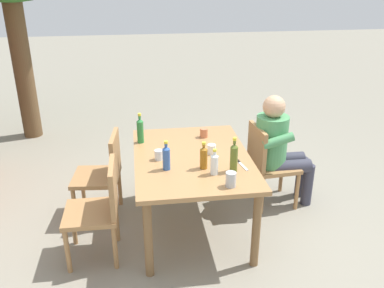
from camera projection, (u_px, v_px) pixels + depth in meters
ground_plane at (192, 225)px, 4.03m from camera, size 24.00×24.00×0.00m
dining_table at (192, 165)px, 3.77m from camera, size 1.43×1.04×0.75m
chair_near_right at (267, 161)px, 4.22m from camera, size 0.48×0.48×0.87m
chair_far_right at (104, 172)px, 4.01m from camera, size 0.48×0.48×0.87m
chair_far_left at (100, 206)px, 3.43m from camera, size 0.44×0.44×0.87m
person_in_white_shirt at (278, 145)px, 4.18m from camera, size 0.47×0.61×1.18m
bottle_blue at (166, 157)px, 3.45m from camera, size 0.06×0.06×0.26m
bottle_clear at (214, 163)px, 3.38m from camera, size 0.06×0.06×0.22m
bottle_amber at (204, 157)px, 3.47m from camera, size 0.06×0.06×0.24m
bottle_olive at (234, 157)px, 3.41m from camera, size 0.06×0.06×0.30m
bottle_green at (140, 130)px, 3.97m from camera, size 0.06×0.06×0.30m
cup_glass at (159, 155)px, 3.65m from camera, size 0.07×0.07×0.09m
cup_terracotta at (204, 133)px, 4.12m from camera, size 0.08×0.08×0.09m
cup_steel at (231, 179)px, 3.20m from camera, size 0.08×0.08×0.12m
cup_white at (212, 149)px, 3.76m from camera, size 0.08×0.08×0.09m
table_knife at (240, 163)px, 3.59m from camera, size 0.24×0.06×0.01m
backpack_by_near_side at (204, 150)px, 5.20m from camera, size 0.32×0.20×0.40m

